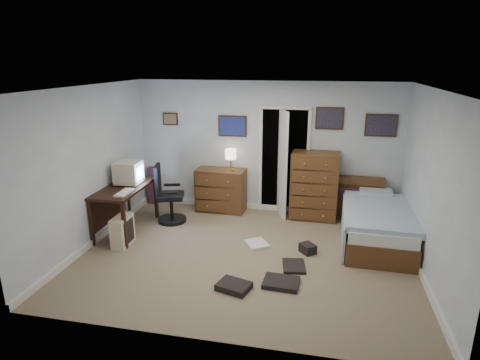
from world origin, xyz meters
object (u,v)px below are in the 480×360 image
bed (376,224)px  tall_dresser (314,186)px  office_chair (168,200)px  low_dresser (221,190)px  computer_desk (120,196)px

bed → tall_dresser: bearing=142.9°
tall_dresser → bed: size_ratio=0.62×
office_chair → low_dresser: office_chair is taller
low_dresser → computer_desk: bearing=-134.7°
computer_desk → tall_dresser: (3.25, 1.27, 0.01)m
tall_dresser → low_dresser: bearing=-178.4°
computer_desk → bed: computer_desk is taller
computer_desk → low_dresser: 1.96m
low_dresser → tall_dresser: bearing=2.9°
office_chair → low_dresser: bearing=28.5°
computer_desk → office_chair: size_ratio=1.32×
computer_desk → tall_dresser: 3.49m
low_dresser → bed: bearing=-13.3°
office_chair → bed: office_chair is taller
low_dresser → bed: size_ratio=0.46×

